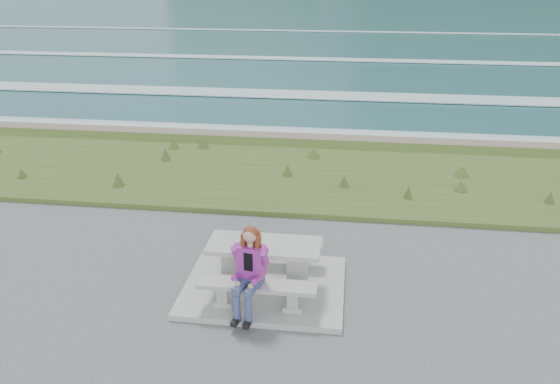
{
  "coord_description": "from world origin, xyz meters",
  "views": [
    {
      "loc": [
        1.26,
        -7.57,
        4.98
      ],
      "look_at": [
        0.1,
        1.2,
        1.24
      ],
      "focal_mm": 35.0,
      "sensor_mm": 36.0,
      "label": 1
    }
  ],
  "objects_px": {
    "picnic_table": "(264,253)",
    "bench_landward": "(257,289)",
    "bench_seaward": "(271,245)",
    "seated_woman": "(248,284)"
  },
  "relations": [
    {
      "from": "bench_seaward",
      "to": "seated_woman",
      "type": "height_order",
      "value": "seated_woman"
    },
    {
      "from": "picnic_table",
      "to": "seated_woman",
      "type": "xyz_separation_m",
      "value": [
        -0.11,
        -0.83,
        -0.08
      ]
    },
    {
      "from": "picnic_table",
      "to": "bench_landward",
      "type": "relative_size",
      "value": 1.0
    },
    {
      "from": "bench_seaward",
      "to": "seated_woman",
      "type": "distance_m",
      "value": 1.54
    },
    {
      "from": "seated_woman",
      "to": "picnic_table",
      "type": "bearing_deg",
      "value": 92.59
    },
    {
      "from": "picnic_table",
      "to": "bench_seaward",
      "type": "relative_size",
      "value": 1.0
    },
    {
      "from": "picnic_table",
      "to": "bench_landward",
      "type": "distance_m",
      "value": 0.74
    },
    {
      "from": "bench_landward",
      "to": "bench_seaward",
      "type": "bearing_deg",
      "value": 90.0
    },
    {
      "from": "bench_landward",
      "to": "picnic_table",
      "type": "bearing_deg",
      "value": 90.0
    },
    {
      "from": "seated_woman",
      "to": "bench_seaward",
      "type": "bearing_deg",
      "value": 96.03
    }
  ]
}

